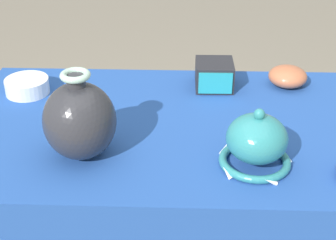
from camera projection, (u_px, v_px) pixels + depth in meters
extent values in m
cylinder|color=#38383D|center=(28.00, 163.00, 2.09)|extent=(0.04, 0.04, 0.72)
cylinder|color=#38383D|center=(312.00, 169.00, 2.06)|extent=(0.04, 0.04, 0.72)
cube|color=#38383D|center=(165.00, 129.00, 1.60)|extent=(1.25, 0.77, 0.03)
cube|color=#234C9E|center=(165.00, 124.00, 1.59)|extent=(1.27, 0.79, 0.01)
cube|color=#234C9E|center=(159.00, 239.00, 1.29)|extent=(1.27, 0.01, 0.21)
ellipsoid|color=#2D2D33|center=(80.00, 121.00, 1.38)|extent=(0.20, 0.20, 0.22)
cylinder|color=#2D2D33|center=(76.00, 81.00, 1.32)|extent=(0.05, 0.05, 0.03)
torus|color=#A8CCB7|center=(75.00, 75.00, 1.32)|extent=(0.08, 0.08, 0.02)
torus|color=teal|center=(255.00, 161.00, 1.39)|extent=(0.19, 0.19, 0.02)
ellipsoid|color=teal|center=(257.00, 138.00, 1.36)|extent=(0.16, 0.16, 0.13)
sphere|color=teal|center=(259.00, 114.00, 1.32)|extent=(0.03, 0.03, 0.03)
cone|color=white|center=(291.00, 162.00, 1.39)|extent=(0.01, 0.04, 0.03)
cone|color=white|center=(262.00, 143.00, 1.47)|extent=(0.04, 0.02, 0.03)
cone|color=white|center=(224.00, 149.00, 1.44)|extent=(0.03, 0.04, 0.03)
cone|color=white|center=(227.00, 173.00, 1.34)|extent=(0.03, 0.04, 0.03)
cone|color=white|center=(270.00, 182.00, 1.31)|extent=(0.04, 0.02, 0.03)
cube|color=#232328|center=(214.00, 75.00, 1.79)|extent=(0.13, 0.13, 0.09)
cube|color=teal|center=(215.00, 83.00, 1.73)|extent=(0.11, 0.01, 0.08)
ellipsoid|color=#BC6642|center=(288.00, 76.00, 1.80)|extent=(0.13, 0.13, 0.07)
cylinder|color=white|center=(27.00, 86.00, 1.76)|extent=(0.15, 0.15, 0.05)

